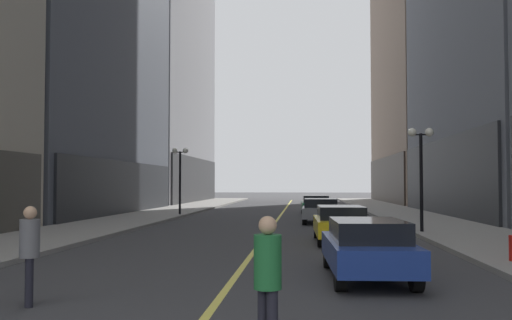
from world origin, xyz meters
name	(u,v)px	position (x,y,z in m)	size (l,w,h in m)	color
ground_plane	(281,215)	(0.00, 35.00, 0.00)	(200.00, 200.00, 0.00)	#38383A
sidewalk_left	(161,213)	(-8.25, 35.00, 0.07)	(4.50, 78.00, 0.15)	gray
sidewalk_right	(405,215)	(8.25, 35.00, 0.07)	(4.50, 78.00, 0.15)	gray
lane_centre_stripe	(281,215)	(0.00, 35.00, 0.00)	(0.16, 70.00, 0.01)	#E5D64C
building_left_mid	(28,0)	(-17.70, 34.50, 15.03)	(14.61, 24.00, 30.15)	#4C515B
car_blue	(367,247)	(2.95, 9.29, 0.72)	(1.86, 4.50, 1.32)	navy
car_yellow	(340,223)	(2.86, 17.13, 0.72)	(1.87, 4.59, 1.32)	yellow
car_grey	(321,210)	(2.45, 27.21, 0.72)	(2.01, 4.21, 1.32)	slate
car_green	(315,204)	(2.33, 35.36, 0.72)	(1.99, 4.31, 1.32)	#196038
pedestrian_in_grey_suit	(30,248)	(-3.17, 5.93, 1.01)	(0.46, 0.46, 1.73)	black
pedestrian_in_green_parka	(268,275)	(1.11, 3.34, 1.00)	(0.48, 0.48, 1.72)	black
street_lamp_left_far	(180,166)	(-6.40, 32.69, 3.26)	(1.06, 0.36, 4.43)	black
street_lamp_right_mid	(421,156)	(6.40, 20.49, 3.26)	(1.06, 0.36, 4.43)	black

